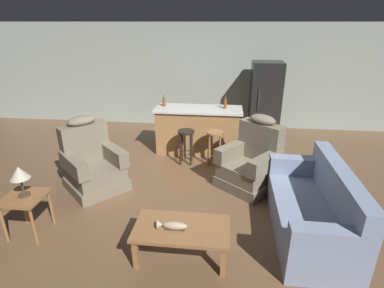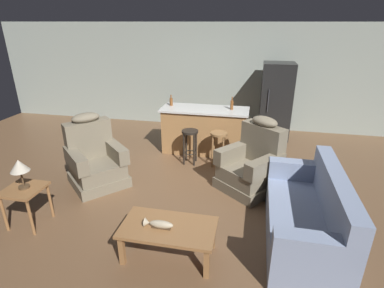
{
  "view_description": "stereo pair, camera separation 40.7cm",
  "coord_description": "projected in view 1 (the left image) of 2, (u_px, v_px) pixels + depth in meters",
  "views": [
    {
      "loc": [
        0.55,
        -4.59,
        2.61
      ],
      "look_at": [
        0.03,
        -0.1,
        0.75
      ],
      "focal_mm": 28.0,
      "sensor_mm": 36.0,
      "label": 1
    },
    {
      "loc": [
        0.95,
        -4.53,
        2.61
      ],
      "look_at": [
        0.03,
        -0.1,
        0.75
      ],
      "focal_mm": 28.0,
      "sensor_mm": 36.0,
      "label": 2
    }
  ],
  "objects": [
    {
      "name": "coffee_table",
      "position": [
        182.0,
        231.0,
        3.46
      ],
      "size": [
        1.1,
        0.6,
        0.42
      ],
      "color": "olive",
      "rests_on": "ground_plane"
    },
    {
      "name": "refrigerator",
      "position": [
        265.0,
        100.0,
        7.12
      ],
      "size": [
        0.7,
        0.69,
        1.76
      ],
      "color": "black",
      "rests_on": "ground_plane"
    },
    {
      "name": "couch",
      "position": [
        314.0,
        210.0,
        3.88
      ],
      "size": [
        0.86,
        1.91,
        0.94
      ],
      "rotation": [
        0.0,
        0.0,
        3.13
      ],
      "color": "#8493B2",
      "rests_on": "ground_plane"
    },
    {
      "name": "table_lamp",
      "position": [
        19.0,
        174.0,
        3.67
      ],
      "size": [
        0.24,
        0.24,
        0.41
      ],
      "color": "#4C3823",
      "rests_on": "end_table"
    },
    {
      "name": "back_wall",
      "position": [
        205.0,
        76.0,
        7.65
      ],
      "size": [
        12.0,
        0.05,
        2.6
      ],
      "color": "#939E93",
      "rests_on": "ground_plane"
    },
    {
      "name": "recliner_near_island",
      "position": [
        252.0,
        162.0,
        5.02
      ],
      "size": [
        1.18,
        1.18,
        1.2
      ],
      "rotation": [
        0.0,
        0.0,
        4.03
      ],
      "color": "#756B56",
      "rests_on": "ground_plane"
    },
    {
      "name": "fish_figurine",
      "position": [
        172.0,
        226.0,
        3.39
      ],
      "size": [
        0.34,
        0.1,
        0.1
      ],
      "color": "#4C3823",
      "rests_on": "coffee_table"
    },
    {
      "name": "kitchen_island",
      "position": [
        198.0,
        130.0,
        6.33
      ],
      "size": [
        1.8,
        0.7,
        0.95
      ],
      "color": "#9E7042",
      "rests_on": "ground_plane"
    },
    {
      "name": "bottle_short_amber",
      "position": [
        225.0,
        104.0,
        6.09
      ],
      "size": [
        0.06,
        0.06,
        0.26
      ],
      "color": "brown",
      "rests_on": "kitchen_island"
    },
    {
      "name": "ground_plane",
      "position": [
        191.0,
        181.0,
        5.27
      ],
      "size": [
        12.0,
        12.0,
        0.0
      ],
      "color": "brown"
    },
    {
      "name": "recliner_near_lamp",
      "position": [
        92.0,
        164.0,
        4.95
      ],
      "size": [
        1.19,
        1.19,
        1.2
      ],
      "rotation": [
        0.0,
        0.0,
        -0.75
      ],
      "color": "#756B56",
      "rests_on": "ground_plane"
    },
    {
      "name": "end_table",
      "position": [
        25.0,
        203.0,
        3.82
      ],
      "size": [
        0.48,
        0.48,
        0.56
      ],
      "color": "olive",
      "rests_on": "ground_plane"
    },
    {
      "name": "bar_stool_right",
      "position": [
        215.0,
        142.0,
        5.71
      ],
      "size": [
        0.32,
        0.32,
        0.68
      ],
      "color": "olive",
      "rests_on": "ground_plane"
    },
    {
      "name": "bar_stool_left",
      "position": [
        186.0,
        141.0,
        5.77
      ],
      "size": [
        0.32,
        0.32,
        0.68
      ],
      "color": "black",
      "rests_on": "ground_plane"
    },
    {
      "name": "bottle_tall_green",
      "position": [
        164.0,
        102.0,
        6.28
      ],
      "size": [
        0.07,
        0.07,
        0.23
      ],
      "color": "brown",
      "rests_on": "kitchen_island"
    }
  ]
}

